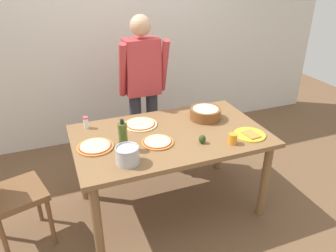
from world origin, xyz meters
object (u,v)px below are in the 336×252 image
object	(u,v)px
pizza_raw_on_board	(141,124)
pizza_second_cooked	(158,142)
olive_oil_bottle	(123,137)
salt_shaker	(86,123)
person_cook	(143,85)
popcorn_bowl	(206,112)
avocado	(202,139)
steel_pot	(127,155)
pizza_cooked_on_tray	(95,147)
chair_wooden_left	(4,191)
plate_with_slice	(250,135)
dining_table	(170,143)
cup_orange	(233,139)

from	to	relation	value
pizza_raw_on_board	pizza_second_cooked	bearing A→B (deg)	-84.41
olive_oil_bottle	salt_shaker	size ratio (longest dim) A/B	2.42
person_cook	popcorn_bowl	size ratio (longest dim) A/B	5.79
avocado	steel_pot	bearing A→B (deg)	-174.04
pizza_cooked_on_tray	salt_shaker	bearing A→B (deg)	91.88
pizza_raw_on_board	pizza_second_cooked	distance (m)	0.35
chair_wooden_left	salt_shaker	size ratio (longest dim) A/B	8.96
pizza_cooked_on_tray	popcorn_bowl	bearing A→B (deg)	8.92
pizza_cooked_on_tray	popcorn_bowl	world-z (taller)	popcorn_bowl
olive_oil_bottle	popcorn_bowl	bearing A→B (deg)	17.92
chair_wooden_left	plate_with_slice	size ratio (longest dim) A/B	3.65
dining_table	steel_pot	distance (m)	0.56
chair_wooden_left	person_cook	bearing A→B (deg)	29.91
steel_pot	salt_shaker	xyz separation A→B (m)	(-0.19, 0.66, -0.01)
pizza_second_cooked	popcorn_bowl	distance (m)	0.62
salt_shaker	olive_oil_bottle	bearing A→B (deg)	-65.70
person_cook	chair_wooden_left	world-z (taller)	person_cook
steel_pot	avocado	xyz separation A→B (m)	(0.62, 0.07, -0.03)
plate_with_slice	popcorn_bowl	size ratio (longest dim) A/B	0.93
pizza_second_cooked	pizza_cooked_on_tray	bearing A→B (deg)	167.32
pizza_second_cooked	avocado	distance (m)	0.35
dining_table	steel_pot	world-z (taller)	steel_pot
person_cook	pizza_raw_on_board	bearing A→B (deg)	-109.93
dining_table	person_cook	world-z (taller)	person_cook
chair_wooden_left	pizza_cooked_on_tray	distance (m)	0.73
pizza_cooked_on_tray	avocado	size ratio (longest dim) A/B	4.09
dining_table	cup_orange	size ratio (longest dim) A/B	18.82
olive_oil_bottle	chair_wooden_left	bearing A→B (deg)	173.37
cup_orange	avocado	distance (m)	0.24
person_cook	olive_oil_bottle	bearing A→B (deg)	-116.28
plate_with_slice	chair_wooden_left	bearing A→B (deg)	172.29
pizza_second_cooked	olive_oil_bottle	bearing A→B (deg)	-179.84
pizza_second_cooked	cup_orange	distance (m)	0.59
avocado	salt_shaker	bearing A→B (deg)	143.96
dining_table	pizza_cooked_on_tray	xyz separation A→B (m)	(-0.62, -0.00, 0.10)
cup_orange	avocado	world-z (taller)	cup_orange
pizza_raw_on_board	plate_with_slice	bearing A→B (deg)	-32.75
pizza_raw_on_board	pizza_cooked_on_tray	distance (m)	0.50
pizza_second_cooked	olive_oil_bottle	distance (m)	0.29
chair_wooden_left	avocado	size ratio (longest dim) A/B	13.57
dining_table	cup_orange	world-z (taller)	cup_orange
pizza_raw_on_board	cup_orange	distance (m)	0.82
pizza_raw_on_board	chair_wooden_left	bearing A→B (deg)	-167.71
person_cook	chair_wooden_left	bearing A→B (deg)	-150.09
pizza_cooked_on_tray	plate_with_slice	xyz separation A→B (m)	(1.23, -0.26, -0.00)
chair_wooden_left	olive_oil_bottle	distance (m)	0.96
pizza_cooked_on_tray	pizza_second_cooked	xyz separation A→B (m)	(0.47, -0.11, 0.00)
popcorn_bowl	plate_with_slice	bearing A→B (deg)	-65.27
steel_pot	avocado	world-z (taller)	steel_pot
pizza_second_cooked	steel_pot	distance (m)	0.36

